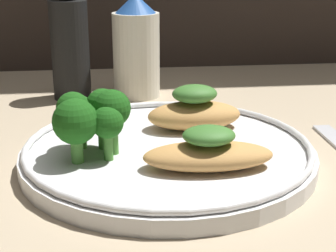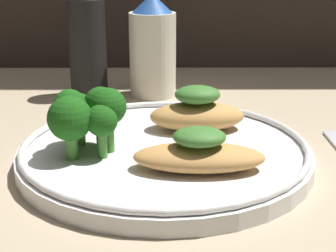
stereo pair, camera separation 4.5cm
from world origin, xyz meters
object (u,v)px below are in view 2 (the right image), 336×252
Objects in this scene: broccoli_bunch at (90,113)px; pepper_grinder at (90,43)px; plate at (168,152)px; sauce_bottle at (155,48)px.

broccoli_bunch is 0.43× the size of pepper_grinder.
pepper_grinder reaches higher than broccoli_bunch.
broccoli_bunch is (-6.58, -1.06, 3.94)cm from plate.
sauce_bottle is 8.18cm from pepper_grinder.
pepper_grinder is (-3.09, 23.08, 1.84)cm from broccoli_bunch.
plate is 22.66cm from sauce_bottle.
broccoli_bunch is at bearing -102.39° from sauce_bottle.
broccoli_bunch is at bearing -170.89° from plate.
plate is 7.74cm from broccoli_bunch.
plate is 2.01× the size of sauce_bottle.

